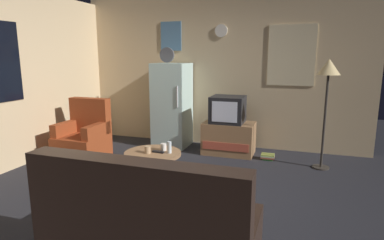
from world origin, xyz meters
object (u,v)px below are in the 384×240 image
object	(u,v)px
tv_stand	(229,138)
book_stack	(268,157)
wine_glass	(169,147)
mug_ceramic_white	(164,147)
standing_lamp	(328,76)
coffee_table	(153,168)
mug_ceramic_tan	(148,150)
armchair	(84,138)
fridge	(172,105)
crt_tv	(228,109)
remote_control	(158,152)
couch	(149,224)

from	to	relation	value
tv_stand	book_stack	world-z (taller)	tv_stand
tv_stand	wine_glass	bearing A→B (deg)	-104.40
mug_ceramic_white	tv_stand	bearing A→B (deg)	70.78
standing_lamp	coffee_table	distance (m)	2.73
mug_ceramic_tan	armchair	world-z (taller)	armchair
standing_lamp	mug_ceramic_tan	xyz separation A→B (m)	(-2.12, -1.41, -0.88)
tv_stand	mug_ceramic_white	world-z (taller)	tv_stand
mug_ceramic_tan	fridge	bearing A→B (deg)	102.69
crt_tv	remote_control	world-z (taller)	crt_tv
couch	remote_control	bearing A→B (deg)	111.44
standing_lamp	wine_glass	world-z (taller)	standing_lamp
remote_control	mug_ceramic_white	bearing A→B (deg)	81.83
standing_lamp	mug_ceramic_tan	world-z (taller)	standing_lamp
tv_stand	couch	bearing A→B (deg)	-89.76
tv_stand	couch	xyz separation A→B (m)	(0.01, -3.08, 0.05)
crt_tv	wine_glass	xyz separation A→B (m)	(-0.39, -1.61, -0.24)
tv_stand	standing_lamp	world-z (taller)	standing_lamp
book_stack	fridge	bearing A→B (deg)	170.63
tv_stand	book_stack	size ratio (longest dim) A/B	4.01
remote_control	book_stack	size ratio (longest dim) A/B	0.72
crt_tv	mug_ceramic_white	bearing A→B (deg)	-108.30
tv_stand	coffee_table	bearing A→B (deg)	-110.98
standing_lamp	armchair	bearing A→B (deg)	-168.21
coffee_table	mug_ceramic_tan	bearing A→B (deg)	-125.32
wine_glass	armchair	xyz separation A→B (m)	(-1.71, 0.58, -0.17)
crt_tv	armchair	bearing A→B (deg)	-153.84
standing_lamp	book_stack	world-z (taller)	standing_lamp
wine_glass	couch	xyz separation A→B (m)	(0.43, -1.47, -0.20)
crt_tv	armchair	size ratio (longest dim) A/B	0.56
wine_glass	mug_ceramic_white	bearing A→B (deg)	144.19
fridge	mug_ceramic_tan	world-z (taller)	fridge
remote_control	armchair	bearing A→B (deg)	161.80
book_stack	coffee_table	bearing A→B (deg)	-130.66
coffee_table	wine_glass	size ratio (longest dim) A/B	4.80
coffee_table	couch	world-z (taller)	couch
standing_lamp	armchair	size ratio (longest dim) A/B	1.66
fridge	standing_lamp	xyz separation A→B (m)	(2.54, -0.44, 0.60)
coffee_table	standing_lamp	bearing A→B (deg)	33.08
wine_glass	armchair	size ratio (longest dim) A/B	0.16
mug_ceramic_tan	wine_glass	bearing A→B (deg)	19.39
crt_tv	coffee_table	xyz separation A→B (m)	(-0.60, -1.64, -0.54)
armchair	mug_ceramic_tan	bearing A→B (deg)	-24.65
mug_ceramic_white	couch	world-z (taller)	couch
standing_lamp	coffee_table	xyz separation A→B (m)	(-2.08, -1.36, -1.14)
crt_tv	book_stack	world-z (taller)	crt_tv
mug_ceramic_tan	couch	distance (m)	1.55
crt_tv	mug_ceramic_white	distance (m)	1.63
wine_glass	couch	size ratio (longest dim) A/B	0.09
fridge	wine_glass	xyz separation A→B (m)	(0.67, -1.77, -0.25)
tv_stand	crt_tv	world-z (taller)	crt_tv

